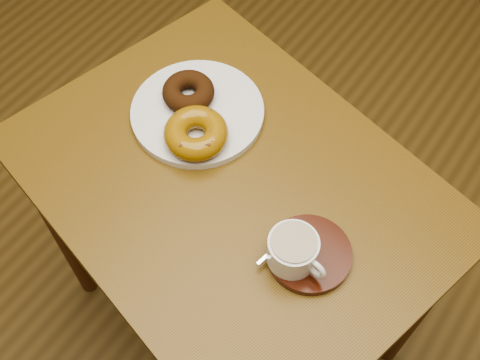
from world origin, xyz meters
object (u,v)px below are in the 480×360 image
Objects in this scene: donut_plate at (198,112)px; coffee_cup at (293,250)px; cafe_table at (231,212)px; saucer at (309,254)px.

donut_plate is 0.34m from coffee_cup.
cafe_table is at bearing 166.76° from coffee_cup.
cafe_table is 8.16× the size of coffee_cup.
saucer is 1.30× the size of coffee_cup.
saucer is at bearing -21.32° from donut_plate.
coffee_cup reaches higher than saucer.
saucer is 0.05m from coffee_cup.
donut_plate is (-0.14, 0.08, 0.12)m from cafe_table.
donut_plate reaches higher than cafe_table.
cafe_table is 3.49× the size of donut_plate.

